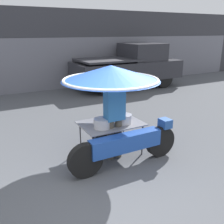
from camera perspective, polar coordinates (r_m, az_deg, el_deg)
The scene contains 5 objects.
ground_plane at distance 4.28m, azimuth 0.42°, elevation -17.29°, with size 36.00×36.00×0.00m, color #4C4F54.
shopfront_building at distance 11.89m, azimuth -20.83°, elevation 13.12°, with size 28.00×2.06×3.38m.
vendor_motorcycle_cart at distance 4.85m, azimuth 0.24°, elevation 5.46°, with size 2.30×1.93×1.85m.
vendor_person at distance 4.84m, azimuth 0.57°, elevation -0.44°, with size 0.38×0.22×1.67m.
pickup_truck at distance 11.39m, azimuth 4.03°, elevation 10.38°, with size 4.85×1.91×1.94m.
Camera 1 is at (-1.69, -3.05, 2.48)m, focal length 40.00 mm.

